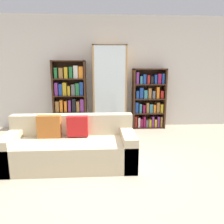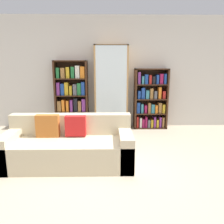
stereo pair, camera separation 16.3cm
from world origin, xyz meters
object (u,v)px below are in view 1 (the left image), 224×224
object	(u,v)px
couch	(71,147)
wine_bottle	(126,127)
bookshelf_left	(70,97)
display_cabinet	(110,88)
bookshelf_right	(148,100)

from	to	relation	value
couch	wine_bottle	xyz separation A→B (m)	(1.04, 1.51, -0.12)
bookshelf_left	display_cabinet	xyz separation A→B (m)	(0.95, -0.02, 0.21)
bookshelf_left	display_cabinet	world-z (taller)	display_cabinet
couch	bookshelf_left	distance (m)	2.09
couch	wine_bottle	size ratio (longest dim) A/B	5.16
couch	wine_bottle	distance (m)	1.84
couch	bookshelf_right	distance (m)	2.64
couch	bookshelf_left	world-z (taller)	bookshelf_left
display_cabinet	wine_bottle	size ratio (longest dim) A/B	5.23
display_cabinet	bookshelf_right	xyz separation A→B (m)	(0.96, 0.02, -0.31)
display_cabinet	bookshelf_right	distance (m)	1.01
display_cabinet	bookshelf_left	bearing A→B (deg)	179.03
bookshelf_left	bookshelf_right	world-z (taller)	bookshelf_left
wine_bottle	couch	bearing A→B (deg)	-124.62
bookshelf_left	bookshelf_right	size ratio (longest dim) A/B	1.13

